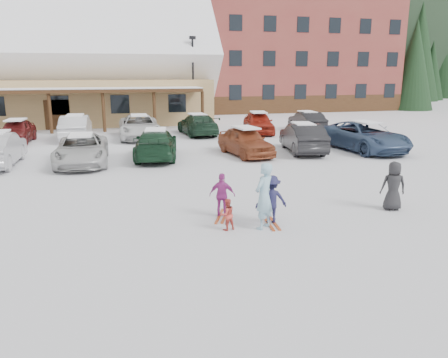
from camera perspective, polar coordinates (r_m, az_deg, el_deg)
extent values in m
plane|color=silver|center=(12.81, -0.21, -5.47)|extent=(160.00, 160.00, 0.00)
cube|color=tan|center=(40.28, -23.10, 9.31)|extent=(28.00, 10.00, 3.60)
cube|color=#422814|center=(34.12, -24.82, 10.37)|extent=(25.20, 2.60, 0.25)
cube|color=white|center=(40.22, -23.62, 14.60)|extent=(29.12, 9.69, 9.69)
cube|color=maroon|center=(53.24, 6.97, 15.67)|extent=(24.00, 14.00, 12.00)
cube|color=maroon|center=(49.85, -10.50, 13.95)|extent=(7.00, 12.60, 9.00)
cube|color=#422814|center=(46.89, 9.86, 9.59)|extent=(24.00, 0.10, 1.80)
cylinder|color=black|center=(36.12, -4.06, 12.43)|extent=(0.16, 0.16, 6.70)
cube|color=black|center=(36.21, -4.15, 17.94)|extent=(0.50, 0.25, 0.25)
cylinder|color=black|center=(54.85, 23.11, 9.04)|extent=(0.60, 0.60, 1.32)
cone|color=black|center=(54.77, 23.68, 14.88)|extent=(4.84, 4.84, 9.90)
cylinder|color=black|center=(56.57, -5.09, 10.07)|extent=(0.60, 0.60, 1.08)
cone|color=black|center=(56.45, -5.19, 14.72)|extent=(3.96, 3.96, 8.10)
cylinder|color=black|center=(68.61, 18.77, 10.19)|extent=(0.60, 0.60, 1.38)
cone|color=black|center=(68.56, 19.16, 15.07)|extent=(5.06, 5.06, 10.35)
imported|color=#8BB8CC|center=(11.99, 5.24, -2.23)|extent=(0.81, 0.77, 1.86)
imported|color=#D2463C|center=(11.96, 0.41, -4.65)|extent=(0.50, 0.43, 0.89)
imported|color=#1E1D42|center=(12.51, 6.20, -2.67)|extent=(0.95, 0.61, 1.40)
cube|color=#B04319|center=(12.72, 6.12, -5.63)|extent=(0.34, 1.41, 0.03)
imported|color=#A9328B|center=(13.00, -0.22, -2.11)|extent=(0.84, 0.60, 1.33)
cube|color=#B04319|center=(13.19, -0.22, -4.83)|extent=(0.72, 1.37, 0.03)
imported|color=#252527|center=(14.60, 21.24, -0.84)|extent=(0.87, 0.69, 1.55)
imported|color=silver|center=(21.46, -18.08, 3.68)|extent=(2.34, 5.04, 1.40)
imported|color=#163822|center=(22.10, -8.87, 4.54)|extent=(2.71, 5.21, 1.44)
imported|color=brown|center=(22.67, 2.82, 4.93)|extent=(2.33, 4.47, 1.45)
imported|color=black|center=(23.95, 10.24, 5.32)|extent=(2.40, 4.89, 1.54)
imported|color=#384D70|center=(25.21, 17.90, 5.32)|extent=(3.16, 5.89, 1.57)
imported|color=maroon|center=(29.44, -25.44, 5.65)|extent=(1.85, 4.24, 1.42)
imported|color=silver|center=(29.51, -18.78, 6.41)|extent=(1.75, 4.78, 1.56)
imported|color=silver|center=(28.94, -10.99, 6.71)|extent=(2.59, 5.50, 1.52)
imported|color=#1B3525|center=(30.13, -3.47, 7.12)|extent=(2.36, 5.05, 1.43)
imported|color=#A52718|center=(30.86, 4.51, 7.33)|extent=(2.43, 4.63, 1.50)
imported|color=black|center=(32.60, 10.78, 7.41)|extent=(1.77, 4.39, 1.42)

